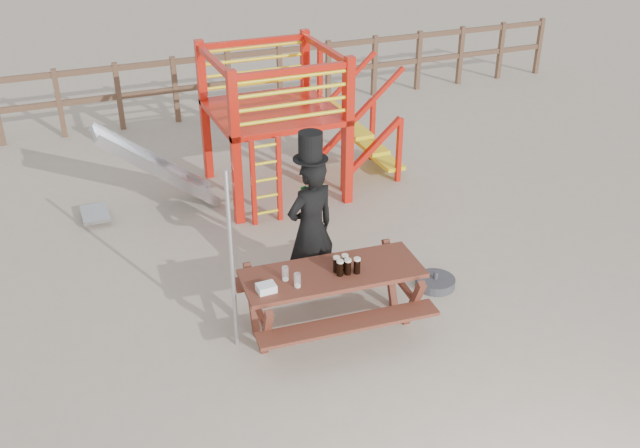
# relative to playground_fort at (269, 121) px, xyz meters

# --- Properties ---
(ground) EXTENTS (60.00, 60.00, 0.00)m
(ground) POSITION_rel_playground_fort_xyz_m (-0.12, -3.58, -1.07)
(ground) COLOR tan
(ground) RESTS_ON ground
(back_fence) EXTENTS (15.09, 0.09, 1.20)m
(back_fence) POSITION_rel_playground_fort_xyz_m (-0.12, 3.42, -0.34)
(back_fence) COLOR brown
(back_fence) RESTS_ON ground
(playground_fort) EXTENTS (4.71, 1.84, 2.10)m
(playground_fort) POSITION_rel_playground_fort_xyz_m (0.00, 0.00, 0.00)
(playground_fort) COLOR red
(playground_fort) RESTS_ON ground
(picnic_table) EXTENTS (1.93, 1.41, 0.71)m
(picnic_table) POSITION_rel_playground_fort_xyz_m (-0.52, -3.46, -0.62)
(picnic_table) COLOR brown
(picnic_table) RESTS_ON ground
(man_with_hat) EXTENTS (0.68, 0.53, 1.95)m
(man_with_hat) POSITION_rel_playground_fort_xyz_m (-0.47, -2.75, -0.20)
(man_with_hat) COLOR black
(man_with_hat) RESTS_ON ground
(metal_pole) EXTENTS (0.04, 0.04, 1.96)m
(metal_pole) POSITION_rel_playground_fort_xyz_m (-1.53, -3.34, -0.09)
(metal_pole) COLOR #B2B2B7
(metal_pole) RESTS_ON ground
(parasol_base) EXTENTS (0.46, 0.46, 0.19)m
(parasol_base) POSITION_rel_playground_fort_xyz_m (0.91, -3.18, -1.02)
(parasol_base) COLOR #36373B
(parasol_base) RESTS_ON ground
(paper_bag) EXTENTS (0.18, 0.15, 0.08)m
(paper_bag) POSITION_rel_playground_fort_xyz_m (-1.26, -3.55, -0.32)
(paper_bag) COLOR white
(paper_bag) RESTS_ON picnic_table
(stout_pints) EXTENTS (0.25, 0.18, 0.17)m
(stout_pints) POSITION_rel_playground_fort_xyz_m (-0.41, -3.53, -0.27)
(stout_pints) COLOR black
(stout_pints) RESTS_ON picnic_table
(empty_glasses) EXTENTS (0.14, 0.23, 0.15)m
(empty_glasses) POSITION_rel_playground_fort_xyz_m (-0.98, -3.51, -0.29)
(empty_glasses) COLOR silver
(empty_glasses) RESTS_ON picnic_table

